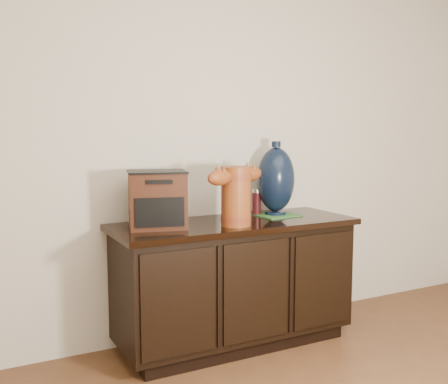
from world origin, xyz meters
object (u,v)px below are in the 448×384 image
sideboard (234,282)px  lamp_base (276,180)px  tv_radio (157,199)px  terracotta_vessel (236,193)px  spray_can (257,202)px

sideboard → lamp_base: bearing=12.2°
tv_radio → lamp_base: (0.81, 0.05, 0.07)m
tv_radio → sideboard: bearing=12.3°
terracotta_vessel → tv_radio: size_ratio=1.25×
lamp_base → terracotta_vessel: bearing=-153.2°
sideboard → tv_radio: tv_radio is taller
spray_can → sideboard: bearing=-149.8°
sideboard → terracotta_vessel: 0.57m
sideboard → spray_can: size_ratio=8.73×
terracotta_vessel → tv_radio: bearing=135.9°
lamp_base → spray_can: size_ratio=2.75×
lamp_base → spray_can: 0.19m
lamp_base → spray_can: lamp_base is taller
terracotta_vessel → spray_can: terracotta_vessel is taller
tv_radio → terracotta_vessel: bearing=-5.2°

